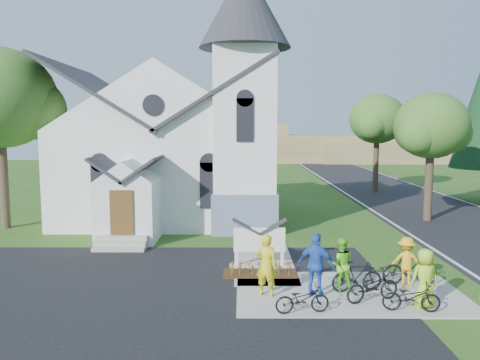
{
  "coord_description": "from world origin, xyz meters",
  "views": [
    {
      "loc": [
        -1.86,
        -13.66,
        5.18
      ],
      "look_at": [
        -1.92,
        5.0,
        3.06
      ],
      "focal_mm": 35.0,
      "sensor_mm": 36.0,
      "label": 1
    }
  ],
  "objects_px": {
    "bike_1": "(357,276)",
    "cyclist_2": "(316,265)",
    "church_sign": "(259,240)",
    "bike_4": "(411,297)",
    "cyclist_0": "(266,265)",
    "cyclist_3": "(406,261)",
    "cyclist_1": "(341,264)",
    "bike_2": "(372,286)",
    "bike_0": "(302,299)",
    "bike_3": "(410,269)",
    "cyclist_4": "(425,278)"
  },
  "relations": [
    {
      "from": "bike_1",
      "to": "cyclist_2",
      "type": "distance_m",
      "value": 1.48
    },
    {
      "from": "church_sign",
      "to": "bike_4",
      "type": "relative_size",
      "value": 1.39
    },
    {
      "from": "church_sign",
      "to": "cyclist_0",
      "type": "height_order",
      "value": "cyclist_0"
    },
    {
      "from": "church_sign",
      "to": "bike_1",
      "type": "xyz_separation_m",
      "value": [
        2.95,
        -2.69,
        -0.48
      ]
    },
    {
      "from": "cyclist_2",
      "to": "bike_4",
      "type": "relative_size",
      "value": 1.24
    },
    {
      "from": "cyclist_0",
      "to": "cyclist_3",
      "type": "bearing_deg",
      "value": -146.52
    },
    {
      "from": "cyclist_1",
      "to": "bike_2",
      "type": "distance_m",
      "value": 1.25
    },
    {
      "from": "cyclist_0",
      "to": "bike_0",
      "type": "relative_size",
      "value": 1.25
    },
    {
      "from": "bike_2",
      "to": "bike_3",
      "type": "relative_size",
      "value": 0.99
    },
    {
      "from": "church_sign",
      "to": "bike_4",
      "type": "bearing_deg",
      "value": -46.28
    },
    {
      "from": "cyclist_2",
      "to": "cyclist_0",
      "type": "bearing_deg",
      "value": 20.2
    },
    {
      "from": "bike_3",
      "to": "cyclist_4",
      "type": "xyz_separation_m",
      "value": [
        -0.27,
        -1.91,
        0.32
      ]
    },
    {
      "from": "cyclist_1",
      "to": "bike_2",
      "type": "bearing_deg",
      "value": 129.57
    },
    {
      "from": "cyclist_2",
      "to": "cyclist_4",
      "type": "height_order",
      "value": "cyclist_2"
    },
    {
      "from": "cyclist_0",
      "to": "cyclist_4",
      "type": "bearing_deg",
      "value": -170.11
    },
    {
      "from": "church_sign",
      "to": "bike_4",
      "type": "distance_m",
      "value": 5.93
    },
    {
      "from": "bike_0",
      "to": "cyclist_2",
      "type": "relative_size",
      "value": 0.78
    },
    {
      "from": "church_sign",
      "to": "cyclist_4",
      "type": "xyz_separation_m",
      "value": [
        4.56,
        -3.97,
        -0.12
      ]
    },
    {
      "from": "bike_1",
      "to": "bike_4",
      "type": "bearing_deg",
      "value": -153.76
    },
    {
      "from": "cyclist_2",
      "to": "cyclist_3",
      "type": "relative_size",
      "value": 1.23
    },
    {
      "from": "cyclist_3",
      "to": "cyclist_4",
      "type": "bearing_deg",
      "value": 98.28
    },
    {
      "from": "cyclist_3",
      "to": "bike_4",
      "type": "height_order",
      "value": "cyclist_3"
    },
    {
      "from": "bike_0",
      "to": "cyclist_1",
      "type": "xyz_separation_m",
      "value": [
        1.43,
        1.8,
        0.45
      ]
    },
    {
      "from": "cyclist_2",
      "to": "bike_0",
      "type": "bearing_deg",
      "value": 88.04
    },
    {
      "from": "cyclist_2",
      "to": "cyclist_3",
      "type": "xyz_separation_m",
      "value": [
        3.08,
        1.0,
        -0.18
      ]
    },
    {
      "from": "cyclist_1",
      "to": "bike_4",
      "type": "bearing_deg",
      "value": 134.97
    },
    {
      "from": "cyclist_3",
      "to": "bike_1",
      "type": "bearing_deg",
      "value": 31.65
    },
    {
      "from": "church_sign",
      "to": "bike_2",
      "type": "bearing_deg",
      "value": -47.77
    },
    {
      "from": "church_sign",
      "to": "cyclist_4",
      "type": "relative_size",
      "value": 1.29
    },
    {
      "from": "bike_3",
      "to": "bike_2",
      "type": "bearing_deg",
      "value": 133.17
    },
    {
      "from": "cyclist_0",
      "to": "cyclist_2",
      "type": "distance_m",
      "value": 1.51
    },
    {
      "from": "bike_1",
      "to": "cyclist_4",
      "type": "relative_size",
      "value": 0.96
    },
    {
      "from": "cyclist_2",
      "to": "cyclist_3",
      "type": "distance_m",
      "value": 3.25
    },
    {
      "from": "bike_1",
      "to": "bike_0",
      "type": "bearing_deg",
      "value": 122.17
    },
    {
      "from": "bike_1",
      "to": "cyclist_3",
      "type": "relative_size",
      "value": 1.03
    },
    {
      "from": "bike_3",
      "to": "church_sign",
      "type": "bearing_deg",
      "value": 68.06
    },
    {
      "from": "bike_2",
      "to": "cyclist_3",
      "type": "xyz_separation_m",
      "value": [
        1.49,
        1.44,
        0.33
      ]
    },
    {
      "from": "bike_0",
      "to": "bike_3",
      "type": "height_order",
      "value": "bike_3"
    },
    {
      "from": "cyclist_0",
      "to": "cyclist_4",
      "type": "height_order",
      "value": "cyclist_0"
    },
    {
      "from": "bike_2",
      "to": "cyclist_4",
      "type": "distance_m",
      "value": 1.48
    },
    {
      "from": "bike_1",
      "to": "cyclist_3",
      "type": "xyz_separation_m",
      "value": [
        1.74,
        0.61,
        0.3
      ]
    },
    {
      "from": "cyclist_1",
      "to": "bike_4",
      "type": "distance_m",
      "value": 2.37
    },
    {
      "from": "bike_2",
      "to": "bike_4",
      "type": "height_order",
      "value": "bike_2"
    },
    {
      "from": "bike_3",
      "to": "cyclist_4",
      "type": "height_order",
      "value": "cyclist_4"
    },
    {
      "from": "cyclist_3",
      "to": "cyclist_2",
      "type": "bearing_deg",
      "value": 30.46
    },
    {
      "from": "bike_3",
      "to": "cyclist_0",
      "type": "bearing_deg",
      "value": 102.77
    },
    {
      "from": "bike_0",
      "to": "bike_2",
      "type": "bearing_deg",
      "value": -76.46
    },
    {
      "from": "church_sign",
      "to": "cyclist_2",
      "type": "distance_m",
      "value": 3.48
    },
    {
      "from": "cyclist_0",
      "to": "cyclist_2",
      "type": "xyz_separation_m",
      "value": [
        1.51,
        -0.05,
        0.02
      ]
    },
    {
      "from": "cyclist_1",
      "to": "cyclist_4",
      "type": "distance_m",
      "value": 2.51
    }
  ]
}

